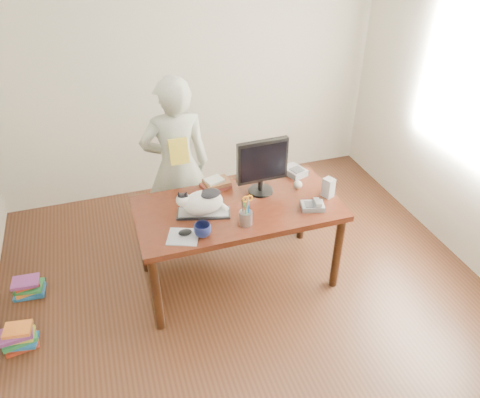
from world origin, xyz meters
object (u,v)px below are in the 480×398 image
object	(u,v)px
book_pile_b	(28,287)
speaker	(328,188)
book_stack	(216,184)
keyboard	(204,213)
calculator	(294,171)
baseball	(298,185)
pen_cup	(246,216)
monitor	(262,164)
book_pile_a	(20,337)
cat	(201,202)
mouse	(185,232)
coffee_mug	(202,230)
person	(177,167)
desk	(235,216)
phone	(313,206)

from	to	relation	value
book_pile_b	speaker	bearing A→B (deg)	-10.15
book_stack	keyboard	bearing A→B (deg)	-130.76
book_pile_b	calculator	bearing A→B (deg)	-0.89
baseball	book_pile_b	distance (m)	2.39
pen_cup	monitor	bearing A→B (deg)	54.66
speaker	book_pile_a	world-z (taller)	speaker
cat	book_pile_a	bearing A→B (deg)	-157.27
monitor	book_stack	xyz separation A→B (m)	(-0.33, 0.19, -0.23)
cat	book_stack	distance (m)	0.40
mouse	monitor	bearing A→B (deg)	47.30
pen_cup	book_stack	bearing A→B (deg)	97.90
speaker	book_pile_b	xyz separation A→B (m)	(-2.45, 0.44, -0.76)
coffee_mug	speaker	size ratio (longest dim) A/B	0.77
person	book_pile_b	distance (m)	1.59
speaker	calculator	distance (m)	0.42
speaker	book_stack	distance (m)	0.92
keyboard	speaker	size ratio (longest dim) A/B	2.67
mouse	book_stack	distance (m)	0.66
desk	book_pile_a	bearing A→B (deg)	-170.97
mouse	person	bearing A→B (deg)	103.08
pen_cup	mouse	size ratio (longest dim) A/B	2.17
coffee_mug	desk	bearing A→B (deg)	44.76
coffee_mug	person	distance (m)	0.92
calculator	book_pile_a	size ratio (longest dim) A/B	0.86
desk	baseball	bearing A→B (deg)	1.35
keyboard	person	bearing A→B (deg)	111.32
monitor	phone	distance (m)	0.51
book_pile_b	pen_cup	bearing A→B (deg)	-19.01
speaker	book_pile_b	world-z (taller)	speaker
monitor	book_stack	distance (m)	0.45
desk	calculator	size ratio (longest dim) A/B	6.90
phone	baseball	bearing A→B (deg)	104.81
coffee_mug	person	size ratio (longest dim) A/B	0.08
cat	book_stack	world-z (taller)	cat
person	pen_cup	bearing A→B (deg)	110.76
desk	speaker	distance (m)	0.78
mouse	calculator	size ratio (longest dim) A/B	0.50
speaker	person	bearing A→B (deg)	122.81
monitor	calculator	bearing A→B (deg)	24.32
calculator	book_pile_b	size ratio (longest dim) A/B	0.90
phone	calculator	distance (m)	0.53
mouse	book_pile_a	distance (m)	1.45
desk	pen_cup	size ratio (longest dim) A/B	6.35
speaker	baseball	distance (m)	0.26
person	book_pile_b	xyz separation A→B (m)	(-1.37, -0.30, -0.74)
keyboard	monitor	bearing A→B (deg)	31.36
cat	book_stack	size ratio (longest dim) A/B	1.55
pen_cup	baseball	distance (m)	0.65
pen_cup	book_pile_a	xyz separation A→B (m)	(-1.73, 0.04, -0.73)
coffee_mug	speaker	world-z (taller)	speaker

